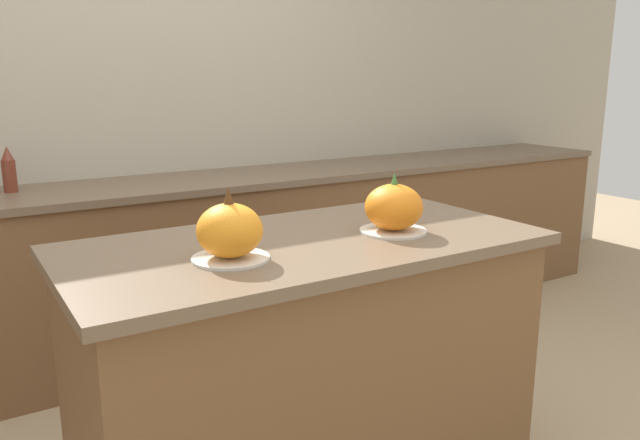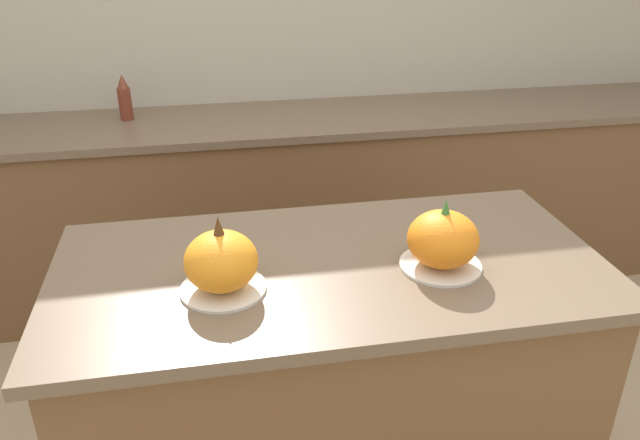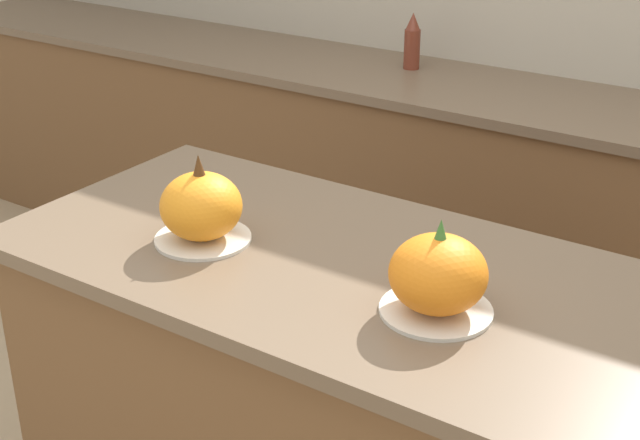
{
  "view_description": "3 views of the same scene",
  "coord_description": "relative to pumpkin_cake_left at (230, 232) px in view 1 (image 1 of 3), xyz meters",
  "views": [
    {
      "loc": [
        -0.92,
        -1.57,
        1.43
      ],
      "look_at": [
        0.08,
        0.05,
        0.98
      ],
      "focal_mm": 35.0,
      "sensor_mm": 36.0,
      "label": 1
    },
    {
      "loc": [
        -0.29,
        -1.39,
        1.76
      ],
      "look_at": [
        -0.02,
        0.03,
        1.06
      ],
      "focal_mm": 35.0,
      "sensor_mm": 36.0,
      "label": 2
    },
    {
      "loc": [
        0.9,
        -1.38,
        1.79
      ],
      "look_at": [
        0.0,
        -0.05,
        1.05
      ],
      "focal_mm": 50.0,
      "sensor_mm": 36.0,
      "label": 3
    }
  ],
  "objects": [
    {
      "name": "wall_back",
      "position": [
        0.28,
        1.85,
        0.23
      ],
      "size": [
        8.0,
        0.06,
        2.5
      ],
      "color": "#B2A893",
      "rests_on": "ground_plane"
    },
    {
      "name": "back_counter",
      "position": [
        0.28,
        1.52,
        -0.56
      ],
      "size": [
        6.0,
        0.6,
        0.91
      ],
      "color": "brown",
      "rests_on": "ground_plane"
    },
    {
      "name": "bottle_tall",
      "position": [
        -0.37,
        1.62,
        -0.01
      ],
      "size": [
        0.06,
        0.06,
        0.21
      ],
      "color": "maroon",
      "rests_on": "back_counter"
    },
    {
      "name": "kitchen_island",
      "position": [
        0.28,
        0.08,
        -0.55
      ],
      "size": [
        1.44,
        0.71,
        0.94
      ],
      "color": "brown",
      "rests_on": "ground_plane"
    },
    {
      "name": "pumpkin_cake_right",
      "position": [
        0.56,
        0.01,
        -0.0
      ],
      "size": [
        0.21,
        0.21,
        0.19
      ],
      "color": "silver",
      "rests_on": "kitchen_island"
    },
    {
      "name": "pumpkin_cake_left",
      "position": [
        0.0,
        0.0,
        0.0
      ],
      "size": [
        0.21,
        0.21,
        0.2
      ],
      "color": "silver",
      "rests_on": "kitchen_island"
    }
  ]
}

